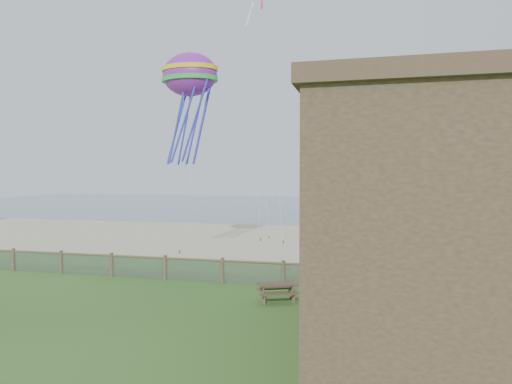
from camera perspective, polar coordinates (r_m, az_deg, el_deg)
ground at (r=17.20m, az=-10.63°, el=-15.64°), size 160.00×160.00×0.00m
sand_beach at (r=37.89m, az=3.32°, el=-5.89°), size 72.00×20.00×0.02m
ocean at (r=81.36m, az=8.96°, el=-1.69°), size 160.00×68.00×0.02m
chainlink_fence at (r=22.48m, az=-4.21°, el=-9.95°), size 36.20×0.20×1.25m
picnic_table at (r=19.39m, az=2.69°, el=-12.55°), size 1.91×1.70×0.66m
octopus_kite at (r=27.71m, az=-8.27°, el=10.65°), size 3.81×3.00×7.07m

